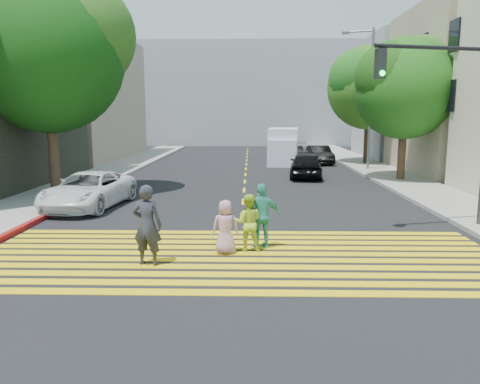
{
  "coord_description": "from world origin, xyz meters",
  "views": [
    {
      "loc": [
        0.29,
        -10.28,
        3.6
      ],
      "look_at": [
        0.0,
        3.0,
        1.4
      ],
      "focal_mm": 35.0,
      "sensor_mm": 36.0,
      "label": 1
    }
  ],
  "objects_px": {
    "tree_left": "(49,49)",
    "pedestrian_extra": "(262,216)",
    "dark_car_near": "(306,165)",
    "traffic_signal": "(458,107)",
    "white_sedan": "(89,190)",
    "pedestrian_child": "(225,227)",
    "tree_right_far": "(370,83)",
    "tree_right_near": "(407,83)",
    "pedestrian_man": "(147,225)",
    "pedestrian_woman": "(248,223)",
    "white_van": "(283,147)",
    "dark_car_parked": "(319,155)",
    "silver_car": "(290,149)"
  },
  "relations": [
    {
      "from": "pedestrian_extra",
      "to": "silver_car",
      "type": "bearing_deg",
      "value": -109.3
    },
    {
      "from": "tree_left",
      "to": "tree_right_far",
      "type": "relative_size",
      "value": 1.11
    },
    {
      "from": "pedestrian_child",
      "to": "dark_car_near",
      "type": "distance_m",
      "value": 15.58
    },
    {
      "from": "tree_left",
      "to": "tree_right_far",
      "type": "height_order",
      "value": "tree_left"
    },
    {
      "from": "tree_right_near",
      "to": "pedestrian_extra",
      "type": "bearing_deg",
      "value": -121.17
    },
    {
      "from": "white_sedan",
      "to": "dark_car_near",
      "type": "distance_m",
      "value": 13.15
    },
    {
      "from": "tree_right_far",
      "to": "pedestrian_child",
      "type": "distance_m",
      "value": 24.88
    },
    {
      "from": "white_sedan",
      "to": "silver_car",
      "type": "relative_size",
      "value": 1.02
    },
    {
      "from": "dark_car_near",
      "to": "traffic_signal",
      "type": "distance_m",
      "value": 13.18
    },
    {
      "from": "pedestrian_man",
      "to": "dark_car_near",
      "type": "height_order",
      "value": "pedestrian_man"
    },
    {
      "from": "tree_left",
      "to": "dark_car_parked",
      "type": "distance_m",
      "value": 20.48
    },
    {
      "from": "pedestrian_man",
      "to": "pedestrian_woman",
      "type": "distance_m",
      "value": 2.73
    },
    {
      "from": "pedestrian_woman",
      "to": "white_van",
      "type": "xyz_separation_m",
      "value": [
        2.49,
        22.57,
        0.47
      ]
    },
    {
      "from": "tree_right_far",
      "to": "dark_car_parked",
      "type": "bearing_deg",
      "value": 173.22
    },
    {
      "from": "tree_left",
      "to": "silver_car",
      "type": "height_order",
      "value": "tree_left"
    },
    {
      "from": "pedestrian_child",
      "to": "white_sedan",
      "type": "height_order",
      "value": "pedestrian_child"
    },
    {
      "from": "dark_car_near",
      "to": "dark_car_parked",
      "type": "height_order",
      "value": "dark_car_near"
    },
    {
      "from": "dark_car_near",
      "to": "tree_left",
      "type": "bearing_deg",
      "value": 32.93
    },
    {
      "from": "traffic_signal",
      "to": "pedestrian_woman",
      "type": "bearing_deg",
      "value": -173.73
    },
    {
      "from": "tree_right_near",
      "to": "tree_right_far",
      "type": "xyz_separation_m",
      "value": [
        0.31,
        8.94,
        0.58
      ]
    },
    {
      "from": "pedestrian_man",
      "to": "pedestrian_extra",
      "type": "distance_m",
      "value": 3.16
    },
    {
      "from": "tree_left",
      "to": "traffic_signal",
      "type": "xyz_separation_m",
      "value": [
        15.08,
        -6.45,
        -2.61
      ]
    },
    {
      "from": "pedestrian_woman",
      "to": "pedestrian_extra",
      "type": "bearing_deg",
      "value": -146.07
    },
    {
      "from": "tree_right_far",
      "to": "pedestrian_extra",
      "type": "xyz_separation_m",
      "value": [
        -8.22,
        -22.03,
        -4.94
      ]
    },
    {
      "from": "dark_car_near",
      "to": "silver_car",
      "type": "bearing_deg",
      "value": -84.71
    },
    {
      "from": "tree_right_near",
      "to": "white_sedan",
      "type": "relative_size",
      "value": 1.56
    },
    {
      "from": "silver_car",
      "to": "pedestrian_child",
      "type": "bearing_deg",
      "value": 77.79
    },
    {
      "from": "pedestrian_extra",
      "to": "traffic_signal",
      "type": "bearing_deg",
      "value": -173.29
    },
    {
      "from": "pedestrian_child",
      "to": "pedestrian_man",
      "type": "bearing_deg",
      "value": 24.64
    },
    {
      "from": "white_van",
      "to": "traffic_signal",
      "type": "xyz_separation_m",
      "value": [
        3.85,
        -20.2,
        2.6
      ]
    },
    {
      "from": "pedestrian_man",
      "to": "white_van",
      "type": "bearing_deg",
      "value": -91.74
    },
    {
      "from": "tree_right_near",
      "to": "white_sedan",
      "type": "distance_m",
      "value": 17.02
    },
    {
      "from": "tree_left",
      "to": "dark_car_near",
      "type": "relative_size",
      "value": 2.14
    },
    {
      "from": "white_sedan",
      "to": "traffic_signal",
      "type": "bearing_deg",
      "value": -8.28
    },
    {
      "from": "traffic_signal",
      "to": "pedestrian_child",
      "type": "bearing_deg",
      "value": -173.24
    },
    {
      "from": "white_sedan",
      "to": "pedestrian_woman",
      "type": "bearing_deg",
      "value": -35.84
    },
    {
      "from": "silver_car",
      "to": "white_sedan",
      "type": "bearing_deg",
      "value": 62.74
    },
    {
      "from": "pedestrian_woman",
      "to": "white_sedan",
      "type": "distance_m",
      "value": 8.5
    },
    {
      "from": "tree_right_near",
      "to": "pedestrian_man",
      "type": "relative_size",
      "value": 3.94
    },
    {
      "from": "tree_left",
      "to": "pedestrian_extra",
      "type": "distance_m",
      "value": 13.69
    },
    {
      "from": "tree_left",
      "to": "silver_car",
      "type": "bearing_deg",
      "value": 58.24
    },
    {
      "from": "white_sedan",
      "to": "pedestrian_child",
      "type": "bearing_deg",
      "value": -40.04
    },
    {
      "from": "dark_car_near",
      "to": "dark_car_parked",
      "type": "distance_m",
      "value": 8.09
    },
    {
      "from": "pedestrian_child",
      "to": "traffic_signal",
      "type": "xyz_separation_m",
      "value": [
        6.93,
        2.65,
        3.13
      ]
    },
    {
      "from": "tree_right_far",
      "to": "white_van",
      "type": "relative_size",
      "value": 1.51
    },
    {
      "from": "tree_right_near",
      "to": "white_van",
      "type": "distance_m",
      "value": 11.63
    },
    {
      "from": "traffic_signal",
      "to": "silver_car",
      "type": "bearing_deg",
      "value": 81.89
    },
    {
      "from": "tree_right_far",
      "to": "pedestrian_woman",
      "type": "bearing_deg",
      "value": -111.12
    },
    {
      "from": "tree_right_far",
      "to": "white_sedan",
      "type": "bearing_deg",
      "value": -131.97
    },
    {
      "from": "tree_left",
      "to": "white_sedan",
      "type": "bearing_deg",
      "value": -51.0
    }
  ]
}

